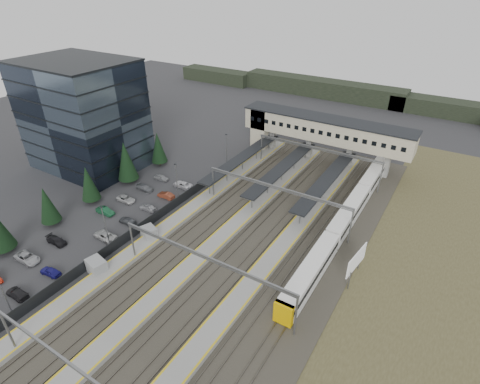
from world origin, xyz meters
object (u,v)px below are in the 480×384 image
Objects in this scene: train at (348,215)px; office_building at (84,115)px; relay_cabin_near at (97,267)px; footbridge at (314,129)px; relay_cabin_far at (149,233)px; billboard at (356,261)px.

office_building is at bearing -172.50° from train.
footbridge is (12.29, 55.35, 6.68)m from relay_cabin_near.
relay_cabin_far is (0.81, 10.52, -0.06)m from relay_cabin_near.
relay_cabin_far is at bearing -104.35° from footbridge.
relay_cabin_near is at bearing -94.43° from relay_cabin_far.
train is at bearing 111.24° from billboard.
billboard is at bearing -68.76° from train.
relay_cabin_far is at bearing -140.70° from train.
relay_cabin_near is at bearing -102.51° from footbridge.
office_building reaches higher than relay_cabin_near.
train is (28.58, 33.25, 0.64)m from relay_cabin_near.
train is 14.88m from billboard.
office_building is 53.18m from footbridge.
train is 9.13× the size of billboard.
office_building is 0.60× the size of footbridge.
footbridge is at bearing 75.65° from relay_cabin_far.
relay_cabin_far is 0.06× the size of train.
relay_cabin_near is (31.42, -25.36, -10.94)m from office_building.
relay_cabin_far is at bearing 85.57° from relay_cabin_near.
office_building reaches higher than relay_cabin_far.
billboard is (21.66, -35.89, -4.44)m from footbridge.
footbridge is 0.73× the size of train.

